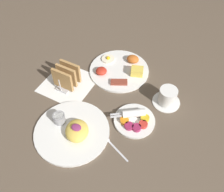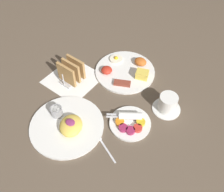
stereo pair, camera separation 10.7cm
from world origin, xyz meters
name	(u,v)px [view 2 (the right image)]	position (x,y,z in m)	size (l,w,h in m)	color
ground_plane	(101,103)	(0.00, 0.00, 0.00)	(3.00, 3.00, 0.00)	brown
napkin_flat	(73,79)	(-0.20, 0.03, 0.00)	(0.22, 0.22, 0.00)	white
plate_breakfast	(126,70)	(-0.02, 0.22, 0.01)	(0.28, 0.28, 0.05)	white
plate_condiments	(130,122)	(0.16, -0.01, 0.01)	(0.18, 0.17, 0.04)	white
plate_foreground	(67,124)	(-0.03, -0.17, 0.01)	(0.30, 0.30, 0.06)	white
toast_rack	(71,71)	(-0.20, 0.03, 0.05)	(0.10, 0.12, 0.10)	#B7B7BC
coffee_cup	(168,104)	(0.24, 0.14, 0.04)	(0.12, 0.12, 0.08)	white
teaspoon	(103,144)	(0.13, -0.15, 0.00)	(0.12, 0.06, 0.01)	silver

